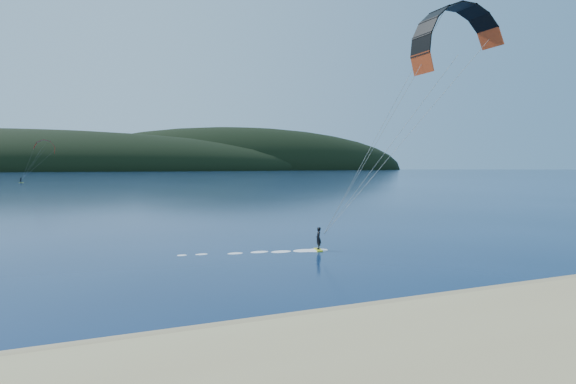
% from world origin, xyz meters
% --- Properties ---
extents(ground, '(1800.00, 1800.00, 0.00)m').
position_xyz_m(ground, '(0.00, 0.00, 0.00)').
color(ground, '#071A37').
rests_on(ground, ground).
extents(wet_sand, '(220.00, 2.50, 0.10)m').
position_xyz_m(wet_sand, '(0.00, 4.50, 0.05)').
color(wet_sand, '#988658').
rests_on(wet_sand, ground).
extents(headland, '(1200.00, 310.00, 140.00)m').
position_xyz_m(headland, '(0.63, 745.28, 0.00)').
color(headland, black).
rests_on(headland, ground).
extents(kitesurfer_near, '(22.04, 9.06, 17.25)m').
position_xyz_m(kitesurfer_near, '(15.91, 13.71, 13.42)').
color(kitesurfer_near, '#C8CE18').
rests_on(kitesurfer_near, ground).
extents(kitesurfer_far, '(13.42, 8.67, 15.98)m').
position_xyz_m(kitesurfer_far, '(-16.55, 194.40, 12.39)').
color(kitesurfer_far, '#C8CE18').
rests_on(kitesurfer_far, ground).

